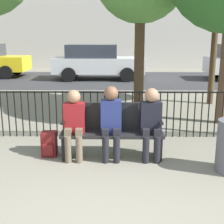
% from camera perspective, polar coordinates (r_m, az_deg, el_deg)
% --- Properties ---
extents(park_bench, '(1.72, 0.45, 0.92)m').
position_cam_1_polar(park_bench, '(5.30, 0.01, -3.01)').
color(park_bench, black).
rests_on(park_bench, ground).
extents(seated_person_0, '(0.34, 0.39, 1.17)m').
position_cam_1_polar(seated_person_0, '(5.17, -6.94, -1.58)').
color(seated_person_0, brown).
rests_on(seated_person_0, ground).
extents(seated_person_1, '(0.34, 0.39, 1.23)m').
position_cam_1_polar(seated_person_1, '(5.12, -0.16, -1.21)').
color(seated_person_1, black).
rests_on(seated_person_1, ground).
extents(seated_person_2, '(0.34, 0.39, 1.20)m').
position_cam_1_polar(seated_person_2, '(5.16, 7.16, -1.39)').
color(seated_person_2, black).
rests_on(seated_person_2, ground).
extents(backpack, '(0.25, 0.25, 0.43)m').
position_cam_1_polar(backpack, '(5.49, -11.41, -5.78)').
color(backpack, maroon).
rests_on(backpack, ground).
extents(fence_railing, '(9.01, 0.03, 0.95)m').
position_cam_1_polar(fence_railing, '(6.29, -0.04, 0.33)').
color(fence_railing, black).
rests_on(fence_railing, ground).
extents(street_surface, '(24.00, 6.00, 0.01)m').
position_cam_1_polar(street_surface, '(14.81, 0.38, 6.00)').
color(street_surface, '#333335').
rests_on(street_surface, ground).
extents(parked_car_1, '(4.20, 1.94, 1.62)m').
position_cam_1_polar(parked_car_1, '(14.78, -2.80, 9.24)').
color(parked_car_1, silver).
rests_on(parked_car_1, ground).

